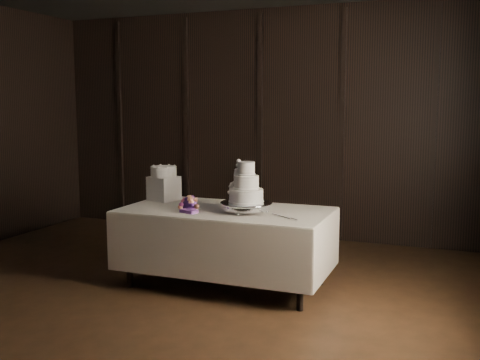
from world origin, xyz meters
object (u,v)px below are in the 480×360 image
(display_table, at_px, (226,244))
(cake_stand, at_px, (246,207))
(wedding_cake, at_px, (243,187))
(small_cake, at_px, (164,171))
(box_pedestal, at_px, (164,188))
(bouquet, at_px, (190,204))

(display_table, xyz_separation_m, cake_stand, (0.24, -0.06, 0.39))
(wedding_cake, height_order, small_cake, wedding_cake)
(display_table, relative_size, wedding_cake, 5.23)
(cake_stand, relative_size, box_pedestal, 1.86)
(cake_stand, height_order, box_pedestal, box_pedestal)
(cake_stand, height_order, bouquet, bouquet)
(box_pedestal, distance_m, small_cake, 0.18)
(cake_stand, distance_m, wedding_cake, 0.20)
(wedding_cake, bearing_deg, bouquet, -153.53)
(bouquet, xyz_separation_m, box_pedestal, (-0.51, 0.40, 0.07))
(box_pedestal, relative_size, small_cake, 0.97)
(display_table, relative_size, small_cake, 7.46)
(wedding_cake, relative_size, small_cake, 1.43)
(bouquet, relative_size, box_pedestal, 1.41)
(cake_stand, xyz_separation_m, box_pedestal, (-1.03, 0.29, 0.08))
(display_table, relative_size, cake_stand, 4.12)
(display_table, xyz_separation_m, bouquet, (-0.29, -0.17, 0.40))
(display_table, distance_m, bouquet, 0.53)
(display_table, distance_m, wedding_cake, 0.62)
(box_pedestal, height_order, small_cake, small_cake)
(box_pedestal, bearing_deg, bouquet, -38.72)
(box_pedestal, bearing_deg, cake_stand, -15.67)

